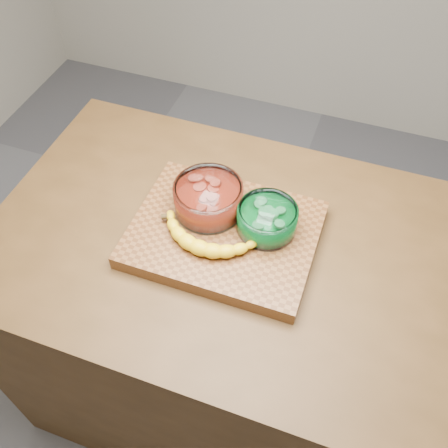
% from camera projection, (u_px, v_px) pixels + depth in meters
% --- Properties ---
extents(ground, '(3.50, 3.50, 0.00)m').
position_uv_depth(ground, '(224.00, 380.00, 1.95)').
color(ground, '#5E5E63').
rests_on(ground, ground).
extents(counter, '(1.20, 0.80, 0.90)m').
position_uv_depth(counter, '(224.00, 325.00, 1.60)').
color(counter, '#4B3016').
rests_on(counter, ground).
extents(cutting_board, '(0.45, 0.35, 0.04)m').
position_uv_depth(cutting_board, '(224.00, 234.00, 1.24)').
color(cutting_board, brown).
rests_on(cutting_board, counter).
extents(bowl_red, '(0.17, 0.17, 0.08)m').
position_uv_depth(bowl_red, '(208.00, 199.00, 1.23)').
color(bowl_red, white).
rests_on(bowl_red, cutting_board).
extents(bowl_green, '(0.15, 0.15, 0.07)m').
position_uv_depth(bowl_green, '(267.00, 219.00, 1.20)').
color(bowl_green, white).
rests_on(bowl_green, cutting_board).
extents(banana, '(0.28, 0.13, 0.04)m').
position_uv_depth(banana, '(206.00, 238.00, 1.18)').
color(banana, yellow).
rests_on(banana, cutting_board).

